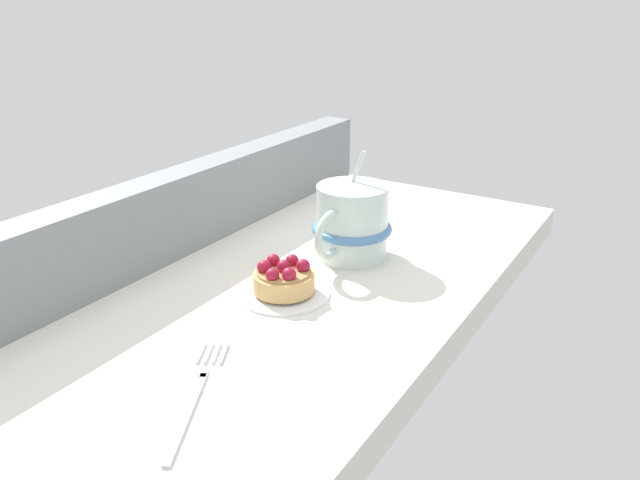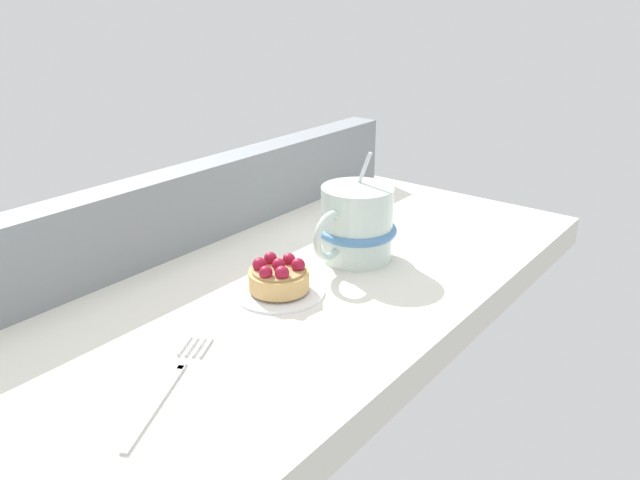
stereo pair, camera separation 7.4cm
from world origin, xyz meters
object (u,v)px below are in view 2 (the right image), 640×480
Objects in this scene: coffee_mug at (356,224)px; dessert_fork at (169,384)px; raspberry_tart at (279,276)px; dessert_plate at (279,291)px.

coffee_mug reaches higher than dessert_fork.
raspberry_tart is 0.44× the size of dessert_fork.
raspberry_tart is at bearing 12.43° from dessert_fork.
dessert_plate is 0.75× the size of coffee_mug.
dessert_fork is at bearing -167.57° from raspberry_tart.
dessert_fork is at bearing -174.45° from coffee_mug.
coffee_mug is (13.44, -1.08, 4.30)cm from dessert_plate.
dessert_fork is at bearing -167.60° from dessert_plate.
dessert_fork is (-19.36, -4.27, -1.82)cm from raspberry_tart.
coffee_mug is at bearing 5.55° from dessert_fork.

